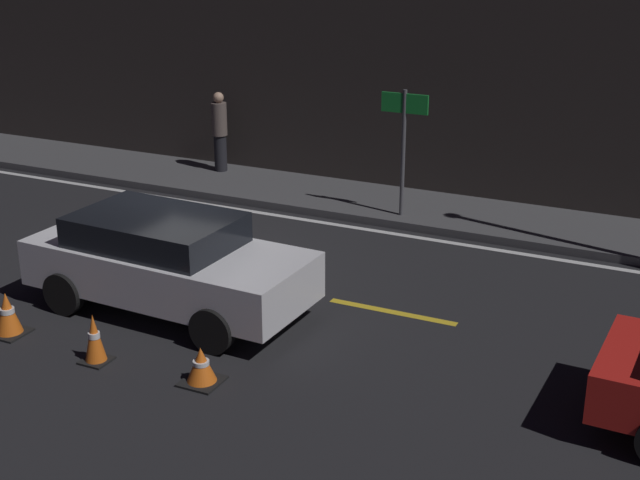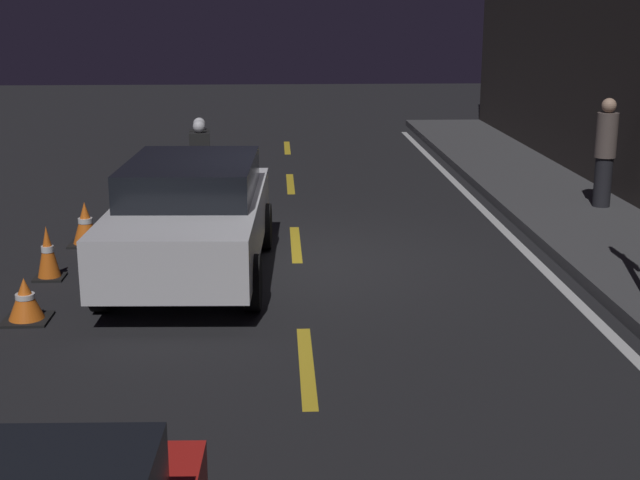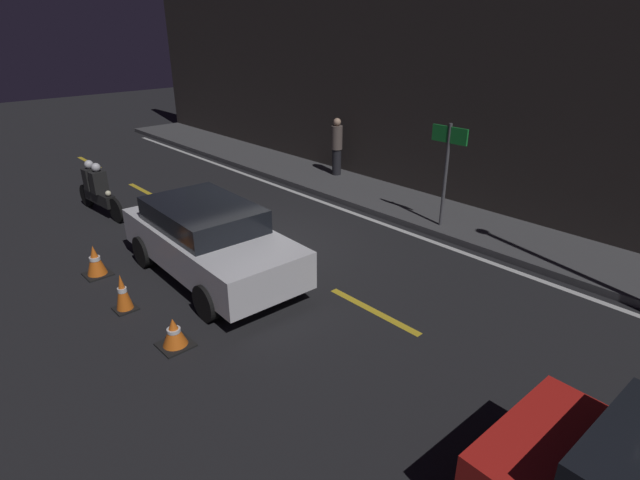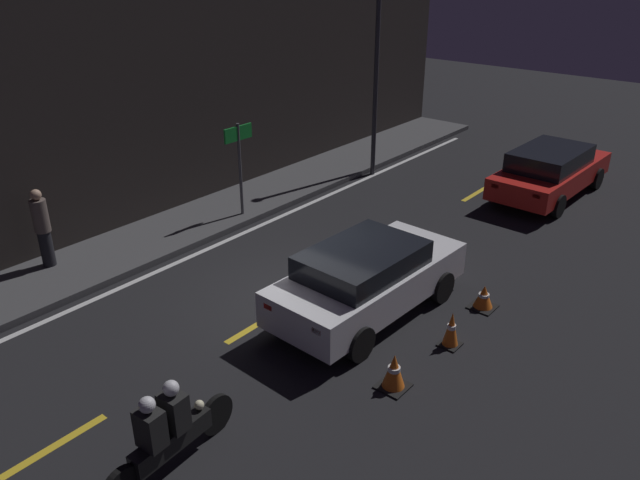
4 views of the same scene
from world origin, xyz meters
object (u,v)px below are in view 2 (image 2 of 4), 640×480
object	(u,v)px
sedan_white	(191,215)
pedestrian	(605,152)
traffic_cone_far	(25,300)
motorcycle	(200,160)
traffic_cone_mid	(48,253)
traffic_cone_near	(86,224)

from	to	relation	value
sedan_white	pedestrian	bearing A→B (deg)	117.58
traffic_cone_far	pedestrian	bearing A→B (deg)	120.03
pedestrian	motorcycle	bearing A→B (deg)	-106.37
traffic_cone_mid	pedestrian	xyz separation A→B (m)	(-3.09, 8.18, 0.73)
motorcycle	pedestrian	bearing A→B (deg)	69.56
traffic_cone_far	sedan_white	bearing A→B (deg)	134.57
traffic_cone_mid	pedestrian	distance (m)	8.78
motorcycle	traffic_cone_far	xyz separation A→B (m)	(6.61, -1.38, -0.41)
sedan_white	pedestrian	xyz separation A→B (m)	(-3.01, 6.38, 0.27)
motorcycle	traffic_cone_far	size ratio (longest dim) A/B	4.66
motorcycle	traffic_cone_mid	xyz separation A→B (m)	(5.05, -1.51, -0.31)
motorcycle	traffic_cone_near	distance (m)	3.69
traffic_cone_mid	traffic_cone_far	xyz separation A→B (m)	(1.57, 0.13, -0.10)
sedan_white	traffic_cone_far	bearing A→B (deg)	-43.11
traffic_cone_near	sedan_white	bearing A→B (deg)	46.90
traffic_cone_far	pedestrian	world-z (taller)	pedestrian
sedan_white	traffic_cone_near	xyz separation A→B (m)	(-1.56, -1.67, -0.48)
traffic_cone_near	traffic_cone_mid	bearing A→B (deg)	-4.69
motorcycle	traffic_cone_far	bearing A→B (deg)	-15.84
traffic_cone_near	pedestrian	world-z (taller)	pedestrian
motorcycle	pedestrian	distance (m)	6.97
sedan_white	pedestrian	size ratio (longest dim) A/B	2.45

